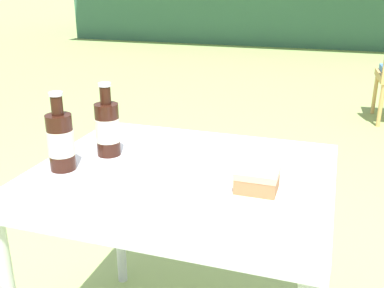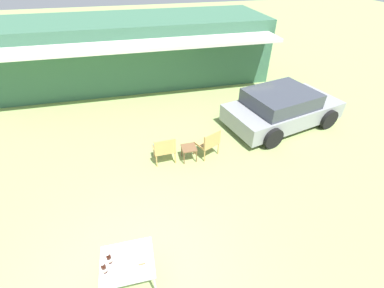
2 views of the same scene
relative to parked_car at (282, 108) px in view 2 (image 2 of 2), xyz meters
The scene contains 12 objects.
ground_plane 6.76m from the parked_car, 140.37° to the right, with size 60.00×60.00×0.00m, color #8CA35B.
cabin_building 6.90m from the parked_car, 131.58° to the left, with size 11.48×4.81×2.60m.
parked_car is the anchor object (origin of this frame).
wicker_chair_cushioned 4.27m from the parked_car, 164.89° to the right, with size 0.61×0.52×0.85m.
wicker_chair_plain 3.07m from the parked_car, 158.45° to the right, with size 0.73×0.69×0.85m.
garden_side_table 3.65m from the parked_car, 161.28° to the right, with size 0.40×0.40×0.43m.
patio_table 6.73m from the parked_car, 140.37° to the right, with size 0.87×0.74×0.72m.
cake_on_plate 6.62m from the parked_car, 138.63° to the right, with size 0.25×0.25×0.07m.
cola_bottle_near 6.91m from the parked_car, 142.12° to the right, with size 0.08×0.08×0.23m.
cola_bottle_far 7.06m from the parked_car, 141.54° to the right, with size 0.08×0.08×0.23m.
fork 6.69m from the parked_car, 139.01° to the right, with size 0.18×0.01×0.01m.
loose_bottle_cap 6.68m from the parked_car, 139.88° to the right, with size 0.03×0.03×0.01m.
Camera 2 is at (0.54, -2.39, 4.80)m, focal length 24.00 mm.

